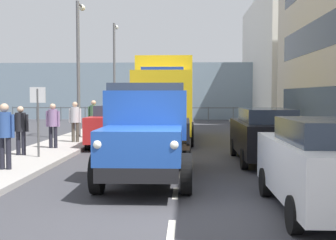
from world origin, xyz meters
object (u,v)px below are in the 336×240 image
at_px(truck_vintage_blue, 147,135).
at_px(pedestrian_near_railing, 75,118).
at_px(car_white_kerbside_near, 325,164).
at_px(car_red_oppositeside_0, 115,125).
at_px(pedestrian_in_dark_coat, 53,122).
at_px(lorry_cargo_yellow, 166,97).
at_px(pedestrian_with_bag, 5,130).
at_px(lamp_post_far, 115,65).
at_px(lamp_post_promenade, 79,56).
at_px(car_black_kerbside_1, 265,134).
at_px(street_sign, 38,109).
at_px(pedestrian_by_lamp, 94,116).
at_px(pedestrian_couple_b, 21,126).

distance_m(truck_vintage_blue, pedestrian_near_railing, 8.64).
bearing_deg(car_white_kerbside_near, car_red_oppositeside_0, -61.68).
height_order(car_red_oppositeside_0, pedestrian_in_dark_coat, pedestrian_in_dark_coat).
relative_size(lorry_cargo_yellow, car_white_kerbside_near, 2.00).
distance_m(lorry_cargo_yellow, pedestrian_with_bag, 10.22).
relative_size(pedestrian_in_dark_coat, lamp_post_far, 0.24).
distance_m(truck_vintage_blue, lamp_post_promenade, 11.64).
relative_size(car_red_oppositeside_0, pedestrian_in_dark_coat, 2.52).
bearing_deg(pedestrian_in_dark_coat, lamp_post_promenade, -88.01).
bearing_deg(truck_vintage_blue, lamp_post_promenade, -67.99).
relative_size(car_white_kerbside_near, pedestrian_in_dark_coat, 2.44).
distance_m(car_black_kerbside_1, car_red_oppositeside_0, 6.85).
bearing_deg(car_red_oppositeside_0, pedestrian_near_railing, -9.40).
height_order(car_red_oppositeside_0, pedestrian_near_railing, pedestrian_near_railing).
xyz_separation_m(truck_vintage_blue, street_sign, (3.81, -3.25, 0.50)).
xyz_separation_m(pedestrian_by_lamp, street_sign, (0.44, 6.39, 0.50)).
height_order(pedestrian_with_bag, pedestrian_by_lamp, pedestrian_with_bag).
xyz_separation_m(truck_vintage_blue, pedestrian_with_bag, (3.90, -0.85, 0.02)).
bearing_deg(lorry_cargo_yellow, pedestrian_couple_b, 55.83).
relative_size(pedestrian_near_railing, lamp_post_far, 0.25).
xyz_separation_m(pedestrian_with_bag, pedestrian_near_railing, (-0.13, -6.93, -0.04)).
xyz_separation_m(pedestrian_with_bag, pedestrian_by_lamp, (-0.53, -8.79, -0.01)).
height_order(car_white_kerbside_near, street_sign, street_sign).
bearing_deg(pedestrian_by_lamp, car_white_kerbside_near, 119.01).
relative_size(car_white_kerbside_near, car_black_kerbside_1, 0.89).
relative_size(pedestrian_couple_b, pedestrian_in_dark_coat, 0.97).
xyz_separation_m(pedestrian_in_dark_coat, street_sign, (-0.25, 2.38, 0.55)).
bearing_deg(car_red_oppositeside_0, street_sign, 67.04).
bearing_deg(lorry_cargo_yellow, pedestrian_with_bag, 67.69).
relative_size(pedestrian_near_railing, pedestrian_by_lamp, 0.98).
bearing_deg(lorry_cargo_yellow, pedestrian_near_railing, 33.75).
relative_size(pedestrian_with_bag, pedestrian_by_lamp, 1.01).
xyz_separation_m(lorry_cargo_yellow, car_black_kerbside_1, (-3.50, 6.88, -1.18)).
relative_size(car_black_kerbside_1, street_sign, 2.04).
bearing_deg(car_black_kerbside_1, lamp_post_promenade, -42.57).
xyz_separation_m(car_red_oppositeside_0, pedestrian_with_bag, (1.88, 6.64, 0.30)).
xyz_separation_m(car_red_oppositeside_0, pedestrian_near_railing, (1.75, -0.29, 0.26)).
bearing_deg(pedestrian_with_bag, lorry_cargo_yellow, -112.31).
height_order(pedestrian_couple_b, pedestrian_by_lamp, pedestrian_by_lamp).
bearing_deg(truck_vintage_blue, lorry_cargo_yellow, -89.81).
xyz_separation_m(lorry_cargo_yellow, pedestrian_by_lamp, (3.33, 0.63, -0.89)).
xyz_separation_m(pedestrian_with_bag, pedestrian_couple_b, (0.64, -2.79, -0.09)).
relative_size(lamp_post_promenade, street_sign, 2.88).
bearing_deg(pedestrian_near_railing, truck_vintage_blue, 115.84).
xyz_separation_m(car_red_oppositeside_0, pedestrian_in_dark_coat, (2.05, 1.86, 0.24)).
relative_size(truck_vintage_blue, lamp_post_far, 0.81).
height_order(pedestrian_with_bag, pedestrian_couple_b, pedestrian_with_bag).
xyz_separation_m(car_white_kerbside_near, car_black_kerbside_1, (0.00, -6.08, 0.00)).
bearing_deg(car_white_kerbside_near, pedestrian_by_lamp, -60.99).
relative_size(truck_vintage_blue, pedestrian_near_railing, 3.30).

